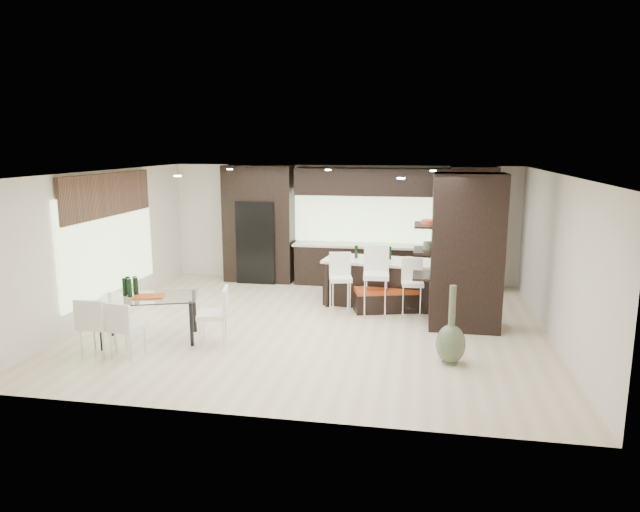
% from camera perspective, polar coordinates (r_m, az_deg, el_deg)
% --- Properties ---
extents(ground, '(8.00, 8.00, 0.00)m').
position_cam_1_polar(ground, '(10.20, -0.60, -7.00)').
color(ground, beige).
rests_on(ground, ground).
extents(back_wall, '(8.00, 0.02, 2.70)m').
position_cam_1_polar(back_wall, '(13.28, 2.21, 3.24)').
color(back_wall, white).
rests_on(back_wall, ground).
extents(left_wall, '(0.02, 7.00, 2.70)m').
position_cam_1_polar(left_wall, '(11.31, -20.95, 1.11)').
color(left_wall, white).
rests_on(left_wall, ground).
extents(right_wall, '(0.02, 7.00, 2.70)m').
position_cam_1_polar(right_wall, '(9.94, 22.67, -0.32)').
color(right_wall, white).
rests_on(right_wall, ground).
extents(ceiling, '(8.00, 7.00, 0.02)m').
position_cam_1_polar(ceiling, '(9.71, -0.63, 8.33)').
color(ceiling, white).
rests_on(ceiling, ground).
extents(window_left, '(0.04, 3.20, 1.90)m').
position_cam_1_polar(window_left, '(11.46, -20.27, 1.28)').
color(window_left, '#B2D199').
rests_on(window_left, left_wall).
extents(window_back, '(3.40, 0.04, 1.20)m').
position_cam_1_polar(window_back, '(13.14, 4.79, 4.00)').
color(window_back, '#B2D199').
rests_on(window_back, back_wall).
extents(stone_accent, '(0.08, 3.00, 0.80)m').
position_cam_1_polar(stone_accent, '(11.33, -20.45, 5.76)').
color(stone_accent, brown).
rests_on(stone_accent, left_wall).
extents(ceiling_spots, '(4.00, 3.00, 0.02)m').
position_cam_1_polar(ceiling_spots, '(9.95, -0.36, 8.29)').
color(ceiling_spots, white).
rests_on(ceiling_spots, ceiling).
extents(back_cabinetry, '(6.80, 0.68, 2.70)m').
position_cam_1_polar(back_cabinetry, '(12.89, 4.21, 2.98)').
color(back_cabinetry, black).
rests_on(back_cabinetry, ground).
extents(refrigerator, '(0.90, 0.68, 1.90)m').
position_cam_1_polar(refrigerator, '(13.37, -6.12, 1.50)').
color(refrigerator, black).
rests_on(refrigerator, ground).
extents(partition_column, '(1.20, 0.80, 2.70)m').
position_cam_1_polar(partition_column, '(10.12, 14.44, 0.39)').
color(partition_column, black).
rests_on(partition_column, ground).
extents(kitchen_island, '(2.28, 1.20, 0.91)m').
position_cam_1_polar(kitchen_island, '(11.50, 5.93, -2.60)').
color(kitchen_island, black).
rests_on(kitchen_island, ground).
extents(stool_left, '(0.49, 0.49, 0.93)m').
position_cam_1_polar(stool_left, '(10.81, 2.07, -3.37)').
color(stool_left, white).
rests_on(stool_left, ground).
extents(stool_mid, '(0.50, 0.50, 1.06)m').
position_cam_1_polar(stool_mid, '(10.70, 5.61, -3.23)').
color(stool_mid, white).
rests_on(stool_mid, ground).
extents(stool_right, '(0.43, 0.43, 0.89)m').
position_cam_1_polar(stool_right, '(10.73, 9.20, -3.76)').
color(stool_right, white).
rests_on(stool_right, ground).
extents(bench, '(1.28, 0.78, 0.46)m').
position_cam_1_polar(bench, '(11.07, 6.59, -4.36)').
color(bench, black).
rests_on(bench, ground).
extents(floor_vase, '(0.54, 0.54, 1.18)m').
position_cam_1_polar(floor_vase, '(8.57, 13.01, -6.72)').
color(floor_vase, '#4B5940').
rests_on(floor_vase, ground).
extents(dining_table, '(1.73, 1.31, 0.74)m').
position_cam_1_polar(dining_table, '(9.76, -16.63, -6.05)').
color(dining_table, white).
rests_on(dining_table, ground).
extents(chair_near, '(0.51, 0.51, 0.81)m').
position_cam_1_polar(chair_near, '(9.14, -18.71, -7.11)').
color(chair_near, white).
rests_on(chair_near, ground).
extents(chair_far, '(0.47, 0.47, 0.85)m').
position_cam_1_polar(chair_far, '(9.36, -21.34, -6.75)').
color(chair_far, white).
rests_on(chair_far, ground).
extents(chair_end, '(0.57, 0.57, 0.87)m').
position_cam_1_polar(chair_end, '(9.32, -10.66, -6.18)').
color(chair_end, white).
rests_on(chair_end, ground).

